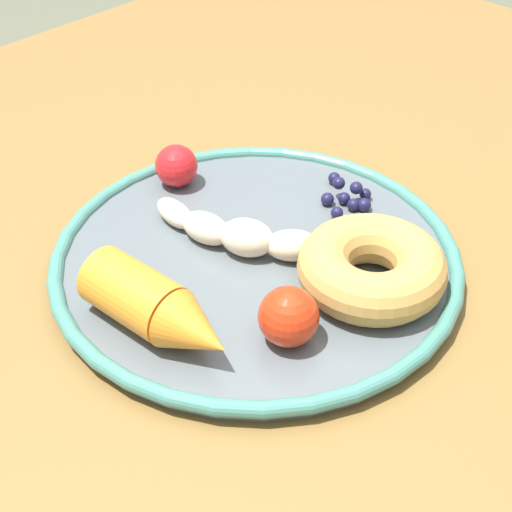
{
  "coord_description": "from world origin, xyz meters",
  "views": [
    {
      "loc": [
        0.39,
        0.33,
        1.13
      ],
      "look_at": [
        0.05,
        0.01,
        0.75
      ],
      "focal_mm": 54.37,
      "sensor_mm": 36.0,
      "label": 1
    }
  ],
  "objects_px": {
    "dining_table": "(282,304)",
    "donut": "(372,268)",
    "carrot_orange": "(160,311)",
    "tomato_mid": "(176,166)",
    "plate": "(256,259)",
    "tomato_near": "(289,317)",
    "banana": "(250,235)",
    "blueberry_pile": "(347,196)"
  },
  "relations": [
    {
      "from": "carrot_orange",
      "to": "tomato_near",
      "type": "xyz_separation_m",
      "value": [
        -0.06,
        0.07,
        -0.0
      ]
    },
    {
      "from": "banana",
      "to": "tomato_near",
      "type": "distance_m",
      "value": 0.11
    },
    {
      "from": "banana",
      "to": "tomato_mid",
      "type": "distance_m",
      "value": 0.11
    },
    {
      "from": "plate",
      "to": "banana",
      "type": "xyz_separation_m",
      "value": [
        -0.0,
        -0.01,
        0.02
      ]
    },
    {
      "from": "donut",
      "to": "tomato_near",
      "type": "relative_size",
      "value": 2.6
    },
    {
      "from": "carrot_orange",
      "to": "tomato_mid",
      "type": "bearing_deg",
      "value": -135.3
    },
    {
      "from": "plate",
      "to": "carrot_orange",
      "type": "distance_m",
      "value": 0.11
    },
    {
      "from": "plate",
      "to": "tomato_near",
      "type": "relative_size",
      "value": 7.63
    },
    {
      "from": "tomato_mid",
      "to": "blueberry_pile",
      "type": "bearing_deg",
      "value": 121.69
    },
    {
      "from": "dining_table",
      "to": "banana",
      "type": "height_order",
      "value": "banana"
    },
    {
      "from": "carrot_orange",
      "to": "tomato_near",
      "type": "distance_m",
      "value": 0.09
    },
    {
      "from": "dining_table",
      "to": "tomato_near",
      "type": "xyz_separation_m",
      "value": [
        0.1,
        0.09,
        0.11
      ]
    },
    {
      "from": "carrot_orange",
      "to": "donut",
      "type": "height_order",
      "value": "carrot_orange"
    },
    {
      "from": "dining_table",
      "to": "donut",
      "type": "bearing_deg",
      "value": 80.27
    },
    {
      "from": "donut",
      "to": "carrot_orange",
      "type": "bearing_deg",
      "value": -28.45
    },
    {
      "from": "donut",
      "to": "dining_table",
      "type": "bearing_deg",
      "value": -99.73
    },
    {
      "from": "carrot_orange",
      "to": "tomato_near",
      "type": "bearing_deg",
      "value": 130.12
    },
    {
      "from": "dining_table",
      "to": "tomato_mid",
      "type": "xyz_separation_m",
      "value": [
        0.02,
        -0.11,
        0.11
      ]
    },
    {
      "from": "banana",
      "to": "tomato_mid",
      "type": "relative_size",
      "value": 4.48
    },
    {
      "from": "dining_table",
      "to": "tomato_near",
      "type": "bearing_deg",
      "value": 42.73
    },
    {
      "from": "blueberry_pile",
      "to": "tomato_mid",
      "type": "bearing_deg",
      "value": -58.31
    },
    {
      "from": "dining_table",
      "to": "donut",
      "type": "xyz_separation_m",
      "value": [
        0.02,
        0.1,
        0.11
      ]
    },
    {
      "from": "plate",
      "to": "tomato_near",
      "type": "height_order",
      "value": "tomato_near"
    },
    {
      "from": "plate",
      "to": "blueberry_pile",
      "type": "relative_size",
      "value": 5.8
    },
    {
      "from": "carrot_orange",
      "to": "blueberry_pile",
      "type": "relative_size",
      "value": 2.16
    },
    {
      "from": "dining_table",
      "to": "carrot_orange",
      "type": "distance_m",
      "value": 0.19
    },
    {
      "from": "dining_table",
      "to": "plate",
      "type": "height_order",
      "value": "plate"
    },
    {
      "from": "banana",
      "to": "donut",
      "type": "relative_size",
      "value": 1.53
    },
    {
      "from": "donut",
      "to": "blueberry_pile",
      "type": "bearing_deg",
      "value": -132.88
    },
    {
      "from": "carrot_orange",
      "to": "tomato_mid",
      "type": "distance_m",
      "value": 0.19
    },
    {
      "from": "plate",
      "to": "blueberry_pile",
      "type": "bearing_deg",
      "value": 176.44
    },
    {
      "from": "dining_table",
      "to": "carrot_orange",
      "type": "bearing_deg",
      "value": 9.32
    },
    {
      "from": "plate",
      "to": "tomato_near",
      "type": "bearing_deg",
      "value": 56.73
    },
    {
      "from": "tomato_near",
      "to": "banana",
      "type": "bearing_deg",
      "value": -122.1
    },
    {
      "from": "carrot_orange",
      "to": "tomato_mid",
      "type": "relative_size",
      "value": 3.2
    },
    {
      "from": "banana",
      "to": "tomato_mid",
      "type": "bearing_deg",
      "value": -101.51
    },
    {
      "from": "banana",
      "to": "plate",
      "type": "bearing_deg",
      "value": 67.37
    },
    {
      "from": "donut",
      "to": "tomato_mid",
      "type": "relative_size",
      "value": 2.93
    },
    {
      "from": "plate",
      "to": "dining_table",
      "type": "bearing_deg",
      "value": -164.69
    },
    {
      "from": "carrot_orange",
      "to": "blueberry_pile",
      "type": "xyz_separation_m",
      "value": [
        -0.21,
        -0.01,
        -0.01
      ]
    },
    {
      "from": "banana",
      "to": "blueberry_pile",
      "type": "height_order",
      "value": "banana"
    },
    {
      "from": "dining_table",
      "to": "banana",
      "type": "xyz_separation_m",
      "value": [
        0.04,
        0.0,
        0.1
      ]
    }
  ]
}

